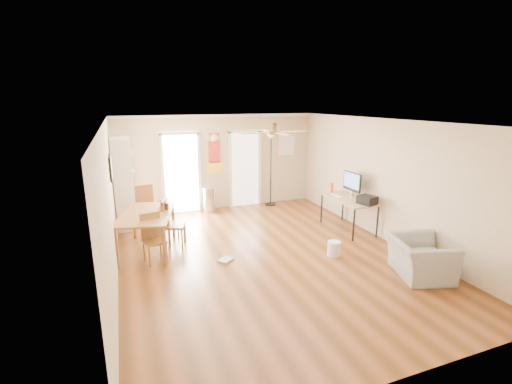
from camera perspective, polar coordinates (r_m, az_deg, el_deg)
name	(u,v)px	position (r m, az deg, el deg)	size (l,w,h in m)	color
floor	(267,256)	(7.16, 1.73, -10.09)	(7.00, 7.00, 0.00)	brown
ceiling	(268,121)	(6.52, 1.91, 11.18)	(5.50, 7.00, 0.00)	silver
wall_back	(219,162)	(9.97, -5.94, 4.73)	(5.50, 0.04, 2.60)	beige
wall_front	(402,274)	(3.92, 22.27, -11.94)	(5.50, 0.04, 2.60)	beige
wall_left	(110,207)	(6.24, -22.22, -2.18)	(0.04, 7.00, 2.60)	beige
wall_right	(386,180)	(8.16, 19.97, 1.75)	(0.04, 7.00, 2.60)	beige
crown_molding	(268,124)	(6.52, 1.90, 10.83)	(5.50, 7.00, 0.08)	white
kitchen_doorway	(181,174)	(9.79, -11.82, 2.83)	(0.90, 0.10, 2.10)	white
bathroom_doorway	(245,170)	(10.22, -1.81, 3.60)	(0.80, 0.10, 2.10)	white
wall_decal	(214,154)	(9.89, -6.65, 6.09)	(0.46, 0.03, 1.10)	red
ac_grille	(287,145)	(10.59, 4.91, 7.50)	(0.50, 0.04, 0.60)	white
framed_poster	(111,167)	(7.52, -22.17, 3.65)	(0.04, 0.66, 0.48)	black
ceiling_fan	(274,132)	(6.26, 2.96, 9.47)	(1.24, 1.24, 0.20)	#593819
bookshelf	(124,183)	(8.99, -20.35, 1.32)	(0.43, 0.96, 2.14)	silver
dining_table	(148,232)	(7.53, -16.88, -6.16)	(0.96, 1.60, 0.80)	#915B2E
dining_chair_right_a	(173,221)	(7.83, -13.06, -4.59)	(0.39, 0.39, 0.94)	olive
dining_chair_right_b	(175,223)	(7.63, -12.86, -4.85)	(0.41, 0.41, 0.99)	#975D30
dining_chair_near	(154,239)	(6.98, -15.91, -7.19)	(0.38, 0.38, 0.93)	olive
dining_chair_far	(143,205)	(8.93, -17.58, -2.05)	(0.44, 0.44, 1.08)	#8F5E2E
trash_can	(209,200)	(9.80, -7.47, -1.24)	(0.32, 0.32, 0.68)	silver
torchiere_lamp	(271,169)	(10.21, 2.36, 3.64)	(0.40, 0.40, 2.12)	black
computer_desk	(348,214)	(8.68, 14.44, -3.42)	(0.70, 1.41, 0.75)	tan
imac	(352,185)	(8.64, 15.04, 1.11)	(0.09, 0.64, 0.60)	black
keyboard	(336,196)	(8.72, 12.70, -0.59)	(0.12, 0.36, 0.01)	white
printer	(367,200)	(8.21, 17.31, -1.22)	(0.31, 0.36, 0.19)	black
orange_bottle	(332,187)	(9.05, 11.99, 0.71)	(0.08, 0.08, 0.24)	#F53E15
wastebasket_a	(334,249)	(7.27, 12.33, -8.80)	(0.25, 0.25, 0.29)	silver
floor_cloth	(226,260)	(6.95, -4.87, -10.75)	(0.27, 0.21, 0.04)	#A7A7A2
armchair	(419,258)	(6.87, 24.61, -9.50)	(1.03, 0.90, 0.67)	gray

